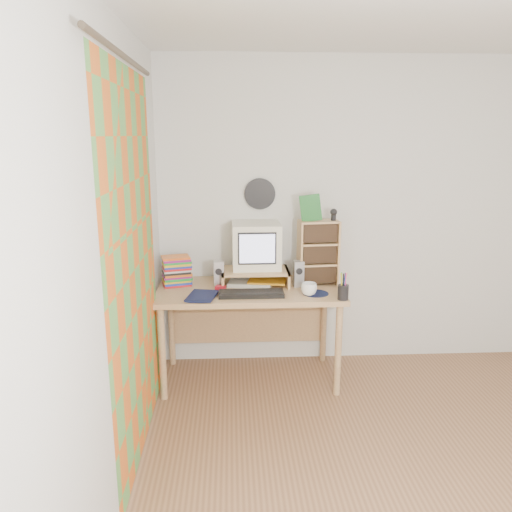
{
  "coord_description": "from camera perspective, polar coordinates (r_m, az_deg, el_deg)",
  "views": [
    {
      "loc": [
        -1.16,
        -2.26,
        1.89
      ],
      "look_at": [
        -0.98,
        1.33,
        1.01
      ],
      "focal_mm": 35.0,
      "sensor_mm": 36.0,
      "label": 1
    }
  ],
  "objects": [
    {
      "name": "speaker_left",
      "position": [
        3.84,
        -4.28,
        -2.07
      ],
      "size": [
        0.08,
        0.08,
        0.2
      ],
      "primitive_type": "cube",
      "rotation": [
        0.0,
        0.0,
        0.09
      ],
      "color": "#A9A9AE",
      "rests_on": "desk"
    },
    {
      "name": "floor",
      "position": [
        3.17,
        21.23,
        -24.0
      ],
      "size": [
        3.5,
        3.5,
        0.0
      ],
      "primitive_type": "plane",
      "color": "#936845",
      "rests_on": "ground"
    },
    {
      "name": "curtain",
      "position": [
        2.89,
        -13.71,
        -1.55
      ],
      "size": [
        0.0,
        2.2,
        2.2
      ],
      "primitive_type": "plane",
      "rotation": [
        1.57,
        0.0,
        1.57
      ],
      "color": "#D25F1D",
      "rests_on": "left_wall"
    },
    {
      "name": "dvd_stack",
      "position": [
        3.9,
        -9.08,
        -1.22
      ],
      "size": [
        0.24,
        0.2,
        0.3
      ],
      "primitive_type": null,
      "rotation": [
        0.0,
        0.0,
        0.25
      ],
      "color": "brown",
      "rests_on": "desk"
    },
    {
      "name": "monitor_riser",
      "position": [
        3.89,
        -0.1,
        -1.92
      ],
      "size": [
        0.52,
        0.3,
        0.12
      ],
      "color": "tan",
      "rests_on": "desk"
    },
    {
      "name": "desk",
      "position": [
        3.92,
        -0.8,
        -5.3
      ],
      "size": [
        1.4,
        0.7,
        0.75
      ],
      "color": "tan",
      "rests_on": "floor"
    },
    {
      "name": "crt_monitor",
      "position": [
        3.89,
        0.03,
        1.15
      ],
      "size": [
        0.38,
        0.38,
        0.35
      ],
      "primitive_type": "cube",
      "rotation": [
        0.0,
        0.0,
        0.01
      ],
      "color": "#EAE9CF",
      "rests_on": "monitor_riser"
    },
    {
      "name": "cd_rack",
      "position": [
        3.9,
        7.09,
        0.41
      ],
      "size": [
        0.31,
        0.19,
        0.5
      ],
      "primitive_type": "cube",
      "rotation": [
        0.0,
        0.0,
        0.08
      ],
      "color": "tan",
      "rests_on": "desk"
    },
    {
      "name": "red_box",
      "position": [
        3.76,
        -4.07,
        -3.71
      ],
      "size": [
        0.08,
        0.07,
        0.04
      ],
      "primitive_type": "cube",
      "rotation": [
        0.0,
        0.0,
        -0.26
      ],
      "color": "#B1121F",
      "rests_on": "desk"
    },
    {
      "name": "webcam",
      "position": [
        3.86,
        8.86,
        4.71
      ],
      "size": [
        0.06,
        0.06,
        0.09
      ],
      "primitive_type": null,
      "rotation": [
        0.0,
        0.0,
        0.04
      ],
      "color": "black",
      "rests_on": "cd_rack"
    },
    {
      "name": "game_box",
      "position": [
        3.8,
        6.26,
        5.48
      ],
      "size": [
        0.16,
        0.05,
        0.2
      ],
      "primitive_type": "cube",
      "rotation": [
        0.0,
        0.0,
        -0.13
      ],
      "color": "#1C6224",
      "rests_on": "cd_rack"
    },
    {
      "name": "left_wall",
      "position": [
        2.42,
        -16.82,
        -2.24
      ],
      "size": [
        0.0,
        3.5,
        3.5
      ],
      "primitive_type": "plane",
      "rotation": [
        1.57,
        0.0,
        1.57
      ],
      "color": "silver",
      "rests_on": "floor"
    },
    {
      "name": "papers",
      "position": [
        3.91,
        0.11,
        -2.91
      ],
      "size": [
        0.37,
        0.3,
        0.04
      ],
      "primitive_type": null,
      "rotation": [
        0.0,
        0.0,
        -0.18
      ],
      "color": "beige",
      "rests_on": "desk"
    },
    {
      "name": "wall_disc",
      "position": [
        4.02,
        0.44,
        7.12
      ],
      "size": [
        0.25,
        0.02,
        0.25
      ],
      "primitive_type": "cylinder",
      "rotation": [
        1.57,
        0.0,
        0.0
      ],
      "color": "black",
      "rests_on": "back_wall"
    },
    {
      "name": "keyboard",
      "position": [
        3.64,
        -0.54,
        -4.33
      ],
      "size": [
        0.47,
        0.16,
        0.03
      ],
      "primitive_type": "cube",
      "rotation": [
        0.0,
        0.0,
        0.0
      ],
      "color": "black",
      "rests_on": "desk"
    },
    {
      "name": "speaker_right",
      "position": [
        3.85,
        4.87,
        -2.02
      ],
      "size": [
        0.08,
        0.08,
        0.2
      ],
      "primitive_type": "cube",
      "rotation": [
        0.0,
        0.0,
        0.08
      ],
      "color": "#A9A9AE",
      "rests_on": "desk"
    },
    {
      "name": "mousepad",
      "position": [
        3.71,
        6.83,
        -4.26
      ],
      "size": [
        0.23,
        0.23,
        0.0
      ],
      "primitive_type": "cylinder",
      "rotation": [
        0.0,
        0.0,
        0.19
      ],
      "color": "black",
      "rests_on": "desk"
    },
    {
      "name": "back_wall",
      "position": [
        4.22,
        13.16,
        4.61
      ],
      "size": [
        3.5,
        0.0,
        3.5
      ],
      "primitive_type": "plane",
      "rotation": [
        1.57,
        0.0,
        0.0
      ],
      "color": "silver",
      "rests_on": "floor"
    },
    {
      "name": "diary",
      "position": [
        3.64,
        -7.67,
        -4.3
      ],
      "size": [
        0.27,
        0.22,
        0.05
      ],
      "primitive_type": "imported",
      "rotation": [
        0.0,
        0.0,
        -0.2
      ],
      "color": "#10163B",
      "rests_on": "desk"
    },
    {
      "name": "pen_cup",
      "position": [
        3.59,
        9.94,
        -3.77
      ],
      "size": [
        0.08,
        0.08,
        0.15
      ],
      "primitive_type": null,
      "rotation": [
        0.0,
        0.0,
        0.05
      ],
      "color": "black",
      "rests_on": "desk"
    },
    {
      "name": "mug",
      "position": [
        3.66,
        6.06,
        -3.79
      ],
      "size": [
        0.14,
        0.14,
        0.09
      ],
      "primitive_type": "imported",
      "rotation": [
        0.0,
        0.0,
        0.29
      ],
      "color": "white",
      "rests_on": "desk"
    }
  ]
}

